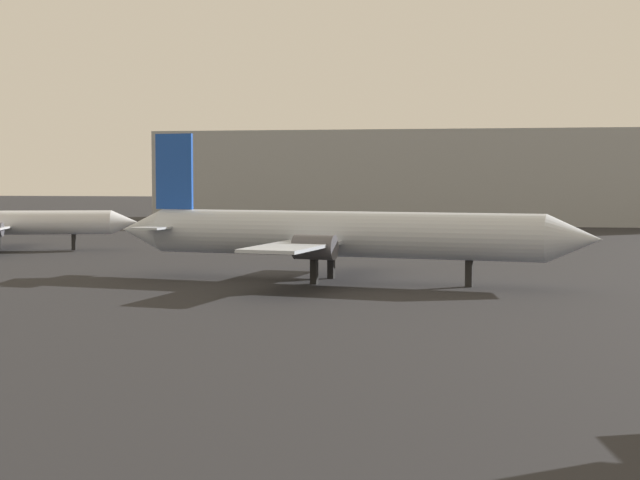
% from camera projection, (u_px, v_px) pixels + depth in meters
% --- Properties ---
extents(airplane_distant, '(33.15, 20.73, 9.98)m').
position_uv_depth(airplane_distant, '(337.00, 234.00, 62.08)').
color(airplane_distant, '#B2BCCC').
rests_on(airplane_distant, ground_plane).
extents(airplane_far_right, '(24.68, 18.56, 8.29)m').
position_uv_depth(airplane_far_right, '(2.00, 223.00, 88.21)').
color(airplane_far_right, silver).
rests_on(airplane_far_right, ground_plane).
extents(terminal_building, '(87.35, 27.36, 13.59)m').
position_uv_depth(terminal_building, '(453.00, 177.00, 144.22)').
color(terminal_building, '#999EA3').
rests_on(terminal_building, ground_plane).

